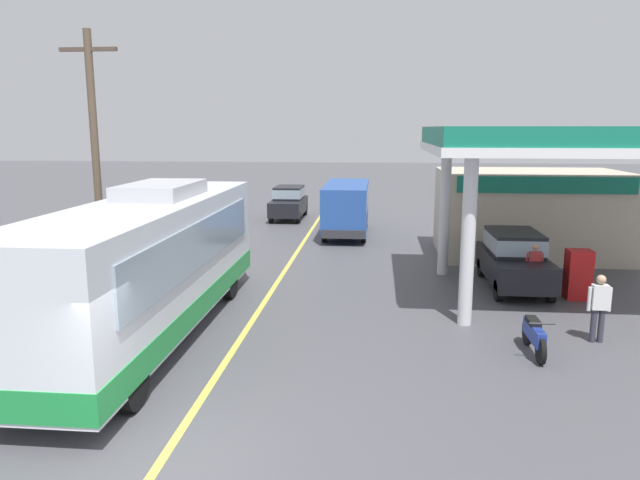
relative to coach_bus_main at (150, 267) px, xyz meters
The scene contains 11 objects.
ground 14.83m from the coach_bus_main, 81.30° to the left, with size 120.00×120.00×0.00m, color #4C4C51.
lane_divider_stripe 9.96m from the coach_bus_main, 76.87° to the left, with size 0.16×50.00×0.01m, color #D8CC4C.
coach_bus_main is the anchor object (origin of this frame).
gas_station_roadside 14.32m from the coach_bus_main, 36.25° to the left, with size 9.10×11.95×5.10m.
car_at_pump 11.27m from the coach_bus_main, 28.54° to the left, with size 1.70×4.20×1.82m.
minibus_opposing_lane 15.07m from the coach_bus_main, 74.42° to the left, with size 2.04×6.13×2.44m.
motorcycle_parked_forecourt 9.19m from the coach_bus_main, ahead, with size 0.55×1.80×0.92m.
pedestrian_near_pump 10.83m from the coach_bus_main, ahead, with size 0.55×0.22×1.66m.
pedestrian_by_shop 11.17m from the coach_bus_main, 23.02° to the left, with size 0.55×0.22×1.66m.
car_trailing_behind_bus 19.24m from the coach_bus_main, 88.37° to the left, with size 1.70×4.20×1.82m.
utility_pole_roadside 5.91m from the coach_bus_main, 127.65° to the left, with size 1.80×0.24×8.00m.
Camera 1 is at (3.24, -8.09, 5.06)m, focal length 33.11 mm.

